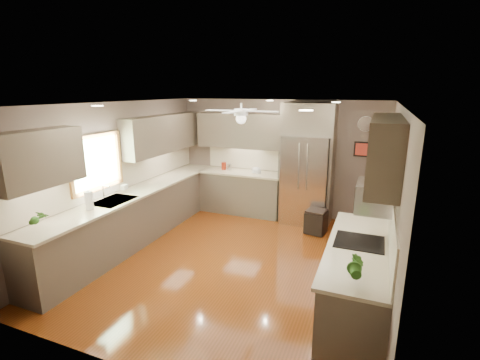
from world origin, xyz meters
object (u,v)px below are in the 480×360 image
Objects in this scene: soap_bottle at (125,187)px; potted_plant_left at (37,218)px; potted_plant_right at (355,267)px; canister_b at (230,167)px; microwave at (374,196)px; canister_a at (224,166)px; bowl at (256,172)px; stool at (316,222)px; paper_towel at (89,200)px; refrigerator at (307,166)px.

soap_bottle is 0.54× the size of potted_plant_left.
canister_b is at bearing 127.34° from potted_plant_right.
microwave is (3.99, 1.29, 0.37)m from potted_plant_left.
soap_bottle is at bearing -111.74° from canister_a.
canister_a is at bearing 174.94° from bowl.
potted_plant_right is at bearing -52.66° from canister_b.
paper_towel reaches higher than stool.
canister_b is 0.80× the size of soap_bottle.
soap_bottle is at bearing 172.58° from microwave.
potted_plant_right is at bearing -51.37° from canister_a.
canister_b is at bearing 162.99° from stool.
potted_plant_left reaches higher than canister_a.
canister_a is 0.55× the size of potted_plant_right.
soap_bottle is (-0.90, -2.25, 0.01)m from canister_a.
paper_towel is at bearing 89.71° from potted_plant_left.
canister_b is 3.34m from paper_towel.
soap_bottle is 4.32m from potted_plant_right.
paper_towel is (0.00, 0.87, -0.03)m from potted_plant_left.
canister_b is 1.75m from refrigerator.
paper_towel reaches higher than soap_bottle.
potted_plant_right is 0.69× the size of stool.
stool is at bearing 27.24° from soap_bottle.
potted_plant_right is (3.88, 0.20, -0.01)m from potted_plant_left.
canister_b is 4.18m from potted_plant_left.
potted_plant_left is 4.31m from bowl.
paper_towel is (-0.92, -3.21, 0.07)m from canister_b.
microwave is (3.07, -2.78, 0.47)m from canister_b.
microwave is at bearing 84.18° from potted_plant_right.
canister_b reaches higher than bowl.
potted_plant_left is (-0.92, -4.08, 0.10)m from canister_b.
stool is 1.52× the size of paper_towel.
potted_plant_left is at bearing -131.14° from stool.
potted_plant_right is (2.96, -3.88, 0.09)m from canister_b.
potted_plant_left is 4.21m from microwave.
refrigerator is (1.09, -0.01, 0.22)m from bowl.
canister_b is 0.66m from bowl.
canister_a is at bearing 139.07° from microwave.
stool is (2.08, -0.64, -0.77)m from canister_b.
microwave reaches higher than soap_bottle.
potted_plant_left reaches higher than potted_plant_right.
canister_a is 0.52× the size of potted_plant_left.
microwave is (0.11, 1.09, 0.38)m from potted_plant_right.
canister_b is at bearing 77.28° from potted_plant_left.
soap_bottle is at bearing 157.83° from potted_plant_right.
canister_a is 3.31m from paper_towel.
canister_a is at bearing 128.63° from potted_plant_right.
canister_a is 2.45m from stool.
canister_a is 0.07× the size of refrigerator.
potted_plant_left is (-0.78, -4.08, 0.09)m from canister_a.
potted_plant_right is at bearing 2.95° from potted_plant_left.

